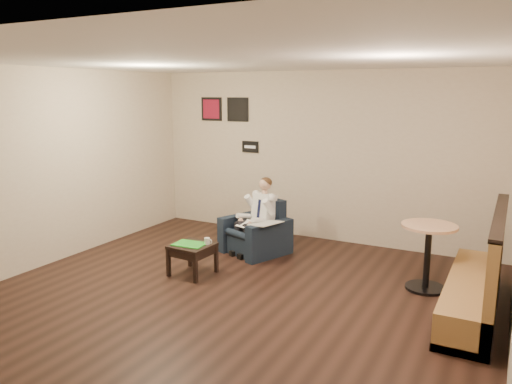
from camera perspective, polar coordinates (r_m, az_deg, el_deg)
The scene contains 17 objects.
ground at distance 6.10m, azimuth -3.26°, elevation -12.39°, with size 6.00×6.00×0.00m, color black.
wall_back at distance 8.36m, azimuth 7.27°, elevation 4.03°, with size 6.00×0.02×2.80m, color beige.
wall_left at distance 7.66m, azimuth -23.04°, elevation 2.53°, with size 0.02×6.00×2.80m, color beige.
ceiling at distance 5.59m, azimuth -3.59°, elevation 14.87°, with size 6.00×6.00×0.02m, color white.
seating_sign at distance 8.87m, azimuth -0.66°, elevation 5.19°, with size 0.32×0.02×0.20m, color black.
art_print_left at distance 9.23m, azimuth -5.10°, elevation 9.43°, with size 0.42×0.03×0.42m, color maroon.
art_print_right at distance 8.95m, azimuth -2.10°, elevation 9.41°, with size 0.42×0.03×0.42m, color black.
armchair at distance 7.71m, azimuth -0.10°, elevation -4.04°, with size 0.84×0.84×0.81m, color black.
seated_man at distance 7.61m, azimuth -0.71°, elevation -3.09°, with size 0.53×0.80×1.11m, color white, non-canonical shape.
lap_papers at distance 7.57m, azimuth -1.22°, elevation -3.62°, with size 0.19×0.27×0.01m, color white.
newspaper at distance 7.37m, azimuth 1.10°, elevation -3.59°, with size 0.35×0.44×0.01m, color silver.
side_table at distance 6.93m, azimuth -7.26°, elevation -7.63°, with size 0.52×0.52×0.42m, color black.
green_folder at distance 6.86m, azimuth -7.59°, elevation -5.92°, with size 0.42×0.30×0.01m, color green.
coffee_mug at distance 6.83m, azimuth -5.61°, elevation -5.60°, with size 0.08×0.08×0.09m, color white.
smartphone at distance 6.94m, azimuth -6.22°, elevation -5.68°, with size 0.13×0.07×0.01m, color black.
banquette at distance 6.12m, azimuth 23.70°, elevation -7.46°, with size 0.54×2.27×1.16m, color olive.
cafe_table at distance 6.66m, azimuth 18.99°, elevation -7.06°, with size 0.68×0.68×0.85m, color tan.
Camera 1 is at (2.89, -4.78, 2.46)m, focal length 35.00 mm.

